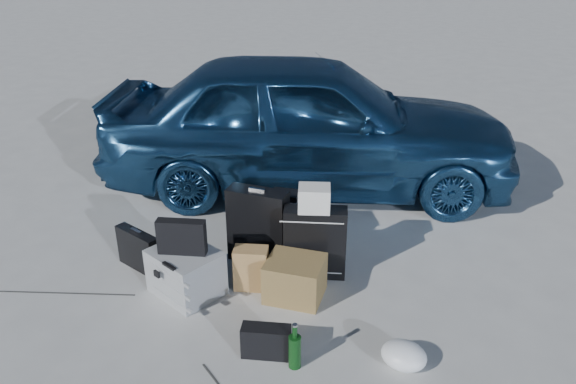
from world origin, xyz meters
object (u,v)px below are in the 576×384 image
(briefcase, at_px, (138,250))
(cardboard_box, at_px, (295,279))
(duffel_bag, at_px, (289,222))
(car, at_px, (309,122))
(suitcase_left, at_px, (258,226))
(pelican_case, at_px, (186,272))
(suitcase_right, at_px, (315,242))
(green_bottle, at_px, (295,346))

(briefcase, bearing_deg, cardboard_box, 22.19)
(briefcase, relative_size, duffel_bag, 0.60)
(car, distance_m, duffel_bag, 1.42)
(duffel_bag, xyz_separation_m, cardboard_box, (0.36, -0.82, -0.03))
(suitcase_left, xyz_separation_m, duffel_bag, (0.13, 0.41, -0.15))
(pelican_case, bearing_deg, suitcase_left, 84.69)
(pelican_case, xyz_separation_m, cardboard_box, (0.84, 0.26, -0.02))
(car, relative_size, cardboard_box, 10.07)
(suitcase_right, bearing_deg, duffel_bag, 115.87)
(suitcase_left, bearing_deg, briefcase, -151.90)
(suitcase_right, relative_size, duffel_bag, 0.81)
(pelican_case, relative_size, suitcase_right, 0.84)
(suitcase_left, xyz_separation_m, green_bottle, (0.77, -1.17, -0.17))
(briefcase, height_order, green_bottle, briefcase)
(suitcase_right, xyz_separation_m, duffel_bag, (-0.41, 0.45, -0.12))
(suitcase_left, xyz_separation_m, cardboard_box, (0.50, -0.41, -0.18))
(briefcase, height_order, cardboard_box, briefcase)
(car, bearing_deg, cardboard_box, 178.51)
(duffel_bag, distance_m, cardboard_box, 0.89)
(suitcase_right, bearing_deg, briefcase, -178.68)
(car, height_order, pelican_case, car)
(car, relative_size, pelican_case, 8.50)
(car, xyz_separation_m, cardboard_box, (0.60, -2.09, -0.60))
(green_bottle, bearing_deg, duffel_bag, 111.98)
(suitcase_right, distance_m, duffel_bag, 0.62)
(car, bearing_deg, green_bottle, 179.54)
(green_bottle, bearing_deg, pelican_case, 155.99)
(cardboard_box, bearing_deg, pelican_case, -162.85)
(cardboard_box, bearing_deg, green_bottle, -70.14)
(duffel_bag, bearing_deg, green_bottle, -95.71)
(briefcase, relative_size, suitcase_right, 0.74)
(duffel_bag, distance_m, green_bottle, 1.70)
(briefcase, distance_m, suitcase_left, 1.06)
(car, xyz_separation_m, pelican_case, (-0.24, -2.35, -0.57))
(car, bearing_deg, pelican_case, 156.58)
(pelican_case, bearing_deg, car, 106.43)
(briefcase, xyz_separation_m, green_bottle, (1.69, -0.67, -0.01))
(suitcase_left, height_order, suitcase_right, suitcase_left)
(pelican_case, xyz_separation_m, briefcase, (-0.57, 0.17, -0.01))
(suitcase_left, bearing_deg, pelican_case, -118.16)
(suitcase_right, xyz_separation_m, cardboard_box, (-0.05, -0.36, -0.15))
(car, height_order, duffel_bag, car)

